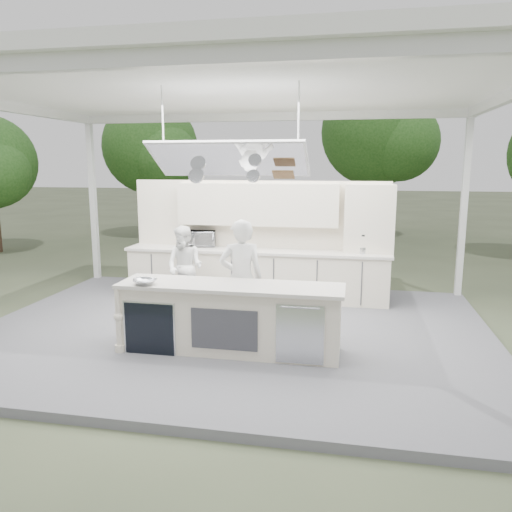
% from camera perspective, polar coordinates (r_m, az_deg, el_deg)
% --- Properties ---
extents(ground, '(90.00, 90.00, 0.00)m').
position_cam_1_polar(ground, '(8.02, -2.69, -9.10)').
color(ground, '#4F573C').
rests_on(ground, ground).
extents(stage_deck, '(8.00, 6.00, 0.12)m').
position_cam_1_polar(stage_deck, '(8.00, -2.69, -8.69)').
color(stage_deck, '#57575B').
rests_on(stage_deck, ground).
extents(tent, '(8.20, 6.20, 3.86)m').
position_cam_1_polar(tent, '(7.61, -2.94, 18.20)').
color(tent, white).
rests_on(tent, ground).
extents(demo_island, '(3.10, 0.79, 0.95)m').
position_cam_1_polar(demo_island, '(6.95, -3.11, -7.04)').
color(demo_island, beige).
rests_on(demo_island, stage_deck).
extents(back_counter, '(5.08, 0.72, 0.95)m').
position_cam_1_polar(back_counter, '(9.64, -0.02, -2.02)').
color(back_counter, beige).
rests_on(back_counter, stage_deck).
extents(back_wall_unit, '(5.05, 0.48, 2.25)m').
position_cam_1_polar(back_wall_unit, '(9.61, 2.84, 3.83)').
color(back_wall_unit, beige).
rests_on(back_wall_unit, stage_deck).
extents(tree_cluster, '(19.55, 9.40, 5.85)m').
position_cam_1_polar(tree_cluster, '(17.23, 4.67, 12.48)').
color(tree_cluster, '#462F23').
rests_on(tree_cluster, ground).
extents(head_chef, '(0.75, 0.60, 1.78)m').
position_cam_1_polar(head_chef, '(7.40, -1.71, -2.62)').
color(head_chef, white).
rests_on(head_chef, stage_deck).
extents(sous_chef, '(0.83, 0.71, 1.48)m').
position_cam_1_polar(sous_chef, '(9.05, -8.13, -1.25)').
color(sous_chef, white).
rests_on(sous_chef, stage_deck).
extents(toaster_oven, '(0.64, 0.49, 0.32)m').
position_cam_1_polar(toaster_oven, '(9.98, -6.26, 2.03)').
color(toaster_oven, silver).
rests_on(toaster_oven, back_counter).
extents(bowl_large, '(0.33, 0.33, 0.07)m').
position_cam_1_polar(bowl_large, '(6.95, -12.55, -2.92)').
color(bowl_large, silver).
rests_on(bowl_large, demo_island).
extents(bowl_small, '(0.34, 0.34, 0.08)m').
position_cam_1_polar(bowl_small, '(6.97, -12.83, -2.87)').
color(bowl_small, silver).
rests_on(bowl_small, demo_island).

